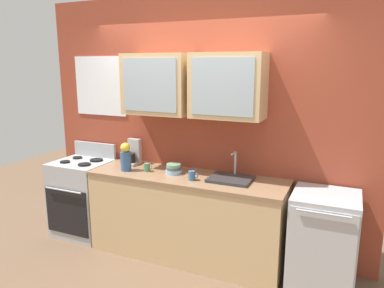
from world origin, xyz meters
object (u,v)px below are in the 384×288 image
object	(u,v)px
vase	(126,157)
stove_range	(83,197)
bowl_stack	(174,169)
sink_faucet	(231,178)
cup_near_bowls	(147,167)
cup_near_sink	(192,176)
dishwasher	(323,241)
coffee_maker	(133,155)

from	to	relation	value
vase	stove_range	bearing A→B (deg)	172.74
bowl_stack	vase	size ratio (longest dim) A/B	0.56
sink_faucet	vase	bearing A→B (deg)	-173.37
cup_near_bowls	cup_near_sink	bearing A→B (deg)	-8.66
cup_near_bowls	dishwasher	distance (m)	1.91
sink_faucet	dishwasher	world-z (taller)	sink_faucet
bowl_stack	cup_near_sink	bearing A→B (deg)	-25.86
bowl_stack	dishwasher	world-z (taller)	bowl_stack
coffee_maker	cup_near_sink	bearing A→B (deg)	-18.19
sink_faucet	cup_near_sink	size ratio (longest dim) A/B	4.01
sink_faucet	dishwasher	bearing A→B (deg)	-3.05
bowl_stack	dishwasher	xyz separation A→B (m)	(1.54, -0.02, -0.51)
cup_near_bowls	coffee_maker	size ratio (longest dim) A/B	0.35
vase	dishwasher	bearing A→B (deg)	2.37
sink_faucet	bowl_stack	bearing A→B (deg)	-177.66
stove_range	bowl_stack	xyz separation A→B (m)	(1.24, 0.02, 0.50)
bowl_stack	coffee_maker	xyz separation A→B (m)	(-0.61, 0.16, 0.06)
stove_range	cup_near_sink	distance (m)	1.59
sink_faucet	vase	xyz separation A→B (m)	(-1.16, -0.13, 0.13)
stove_range	sink_faucet	xyz separation A→B (m)	(1.87, 0.04, 0.47)
sink_faucet	cup_near_bowls	distance (m)	0.93
stove_range	coffee_maker	distance (m)	0.86
sink_faucet	cup_near_bowls	xyz separation A→B (m)	(-0.93, -0.07, 0.02)
stove_range	cup_near_bowls	bearing A→B (deg)	-1.58
vase	cup_near_sink	distance (m)	0.81
sink_faucet	vase	world-z (taller)	vase
stove_range	bowl_stack	world-z (taller)	stove_range
vase	dishwasher	xyz separation A→B (m)	(2.07, 0.09, -0.61)
cup_near_bowls	vase	bearing A→B (deg)	-164.27
sink_faucet	cup_near_bowls	size ratio (longest dim) A/B	4.24
stove_range	dishwasher	bearing A→B (deg)	-0.09
vase	cup_near_sink	xyz separation A→B (m)	(0.80, -0.02, -0.10)
bowl_stack	dishwasher	bearing A→B (deg)	-0.86
dishwasher	stove_range	bearing A→B (deg)	179.91
stove_range	cup_near_sink	bearing A→B (deg)	-4.29
bowl_stack	cup_near_bowls	xyz separation A→B (m)	(-0.30, -0.04, -0.01)
bowl_stack	cup_near_bowls	distance (m)	0.31
dishwasher	cup_near_sink	bearing A→B (deg)	-175.10
bowl_stack	coffee_maker	world-z (taller)	coffee_maker
bowl_stack	stove_range	bearing A→B (deg)	-179.14
sink_faucet	cup_near_bowls	world-z (taller)	sink_faucet
cup_near_sink	vase	bearing A→B (deg)	178.36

